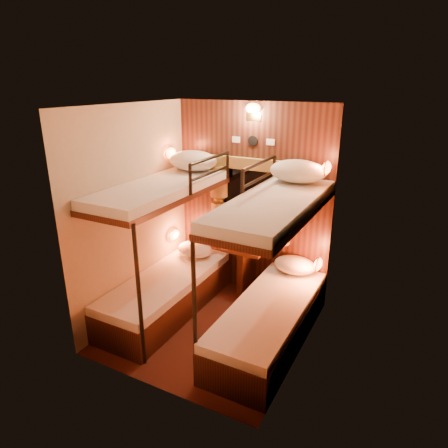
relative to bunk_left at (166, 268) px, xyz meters
The scene contains 22 objects.
floor 0.86m from the bunk_left, ahead, with size 2.10×2.10×0.00m, color #3D1A10.
ceiling 1.95m from the bunk_left, ahead, with size 2.10×2.10×0.00m, color silver.
wall_back 1.34m from the bunk_left, 56.56° to the left, with size 2.40×2.40×0.00m, color #C6B293.
wall_front 1.44m from the bunk_left, 59.93° to the right, with size 2.40×2.40×0.00m, color #C6B293.
wall_left 0.74m from the bunk_left, 168.93° to the right, with size 2.40×2.40×0.00m, color #C6B293.
wall_right 1.77m from the bunk_left, ahead, with size 2.40×2.40×0.00m, color #C6B293.
back_panel 1.33m from the bunk_left, 56.16° to the left, with size 2.00×0.03×2.40m, color black.
bunk_left is the anchor object (origin of this frame).
bunk_right 1.30m from the bunk_left, ahead, with size 0.72×1.90×1.82m.
window 1.30m from the bunk_left, 55.30° to the left, with size 1.00×0.12×0.79m.
curtains 1.32m from the bunk_left, 54.32° to the left, with size 1.10×0.22×1.00m.
back_fixtures 2.03m from the bunk_left, 55.16° to the left, with size 0.54×0.09×0.48m.
reading_lamps 1.13m from the bunk_left, 44.25° to the left, with size 2.00×0.20×1.25m.
table 1.02m from the bunk_left, 50.33° to the left, with size 0.50×0.34×0.66m.
bottle_left 0.98m from the bunk_left, 57.65° to the left, with size 0.08×0.08×0.27m.
bottle_right 0.97m from the bunk_left, 49.29° to the left, with size 0.07×0.07×0.25m.
sachet_a 1.11m from the bunk_left, 39.22° to the left, with size 0.08×0.06×0.01m, color silver.
sachet_b 1.05m from the bunk_left, 48.79° to the left, with size 0.08×0.06×0.01m, color silver.
pillow_lower_left 0.64m from the bunk_left, 90.20° to the left, with size 0.47×0.34×0.19m, color silver.
pillow_lower_right 1.52m from the bunk_left, 31.30° to the left, with size 0.50×0.36×0.20m, color silver.
pillow_upper_left 1.32m from the bunk_left, 90.19° to the left, with size 0.61×0.44×0.24m, color silver.
pillow_upper_right 1.86m from the bunk_left, 27.12° to the left, with size 0.61×0.44×0.24m, color silver.
Camera 1 is at (1.89, -3.33, 2.62)m, focal length 32.00 mm.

